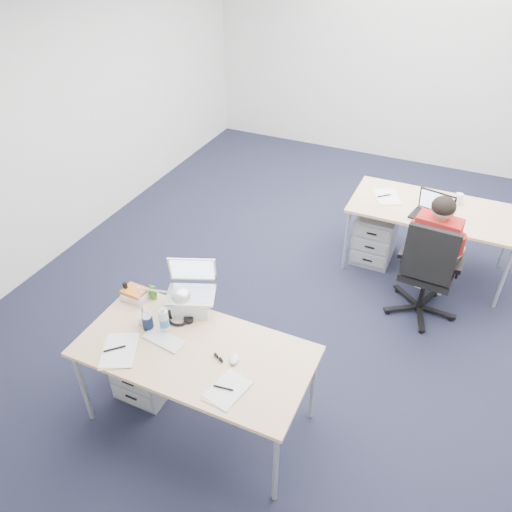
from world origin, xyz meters
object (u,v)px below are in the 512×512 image
Objects in this scene: wireless_keyboard at (164,340)px; seated_person at (435,250)px; computer_mouse at (234,359)px; cordless_phone at (126,290)px; desk_far at (433,212)px; office_chair at (423,288)px; desk_lamp at (156,304)px; water_bottle at (164,320)px; silver_laptop at (190,290)px; desk_near at (195,355)px; dark_laptop at (432,207)px; drawer_pedestal_far at (375,235)px; far_cup at (459,199)px; book_stack at (135,294)px; can_koozie at (148,322)px; sunglasses at (218,358)px; headphones at (179,317)px; bear_figurine at (153,292)px; drawer_pedestal_near at (148,360)px.

seated_person is at bearing 61.29° from wireless_keyboard.
computer_mouse is 1.07m from cordless_phone.
office_chair is at bearing -82.61° from desk_far.
seated_person is 2.76× the size of desk_lamp.
desk_lamp reaches higher than water_bottle.
seated_person reaches higher than silver_laptop.
desk_near is at bearing -79.75° from silver_laptop.
computer_mouse reaches higher than wireless_keyboard.
desk_lamp is at bearing -110.79° from dark_laptop.
cordless_phone is (-1.43, -2.33, 0.52)m from drawer_pedestal_far.
computer_mouse is (-1.00, -1.86, 0.45)m from office_chair.
far_cup is at bearing 53.88° from computer_mouse.
cordless_phone is 0.37× the size of dark_laptop.
silver_laptop is 3.51× the size of far_cup.
book_stack is (-1.98, -1.78, 0.16)m from seated_person.
can_koozie is at bearing -167.27° from water_bottle.
desk_far is 3.63× the size of desk_lamp.
water_bottle is (-0.57, 0.05, 0.09)m from computer_mouse.
far_cup reaches higher than sunglasses.
can_koozie is 0.66× the size of book_stack.
water_bottle reaches higher than drawer_pedestal_far.
book_stack is 0.54× the size of dark_laptop.
seated_person is at bearing 45.11° from headphones.
desk_near is at bearing -104.60° from drawer_pedestal_far.
wireless_keyboard is 3.14× the size of computer_mouse.
silver_laptop is at bearing -131.60° from office_chair.
drawer_pedestal_far is 0.90m from far_cup.
cordless_phone is (-1.04, 0.25, 0.05)m from computer_mouse.
water_bottle is 1.13× the size of book_stack.
bear_figurine is at bearing 36.99° from cordless_phone.
book_stack is at bearing -174.05° from sunglasses.
computer_mouse is 0.58m from water_bottle.
far_cup reaches higher than drawer_pedestal_near.
far_cup is (0.09, 0.75, 0.17)m from seated_person.
desk_far is 0.66m from drawer_pedestal_far.
sunglasses is (0.41, -0.35, -0.17)m from silver_laptop.
headphones is (-0.54, 0.20, 0.00)m from computer_mouse.
desk_near is 0.34m from headphones.
drawer_pedestal_far is 2.51m from silver_laptop.
far_cup is at bearing 75.08° from dark_laptop.
far_cup is at bearing 50.76° from book_stack.
dark_laptop is at bearing 56.07° from can_koozie.
can_koozie is at bearing -111.51° from dark_laptop.
sunglasses is (0.59, -0.05, -0.05)m from can_koozie.
computer_mouse is 0.27× the size of dark_laptop.
book_stack is 0.43m from desk_lamp.
cordless_phone is at bearing 160.30° from desk_near.
silver_laptop is at bearing 27.95° from cordless_phone.
bear_figurine is at bearing 136.52° from water_bottle.
headphones reaches higher than drawer_pedestal_far.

